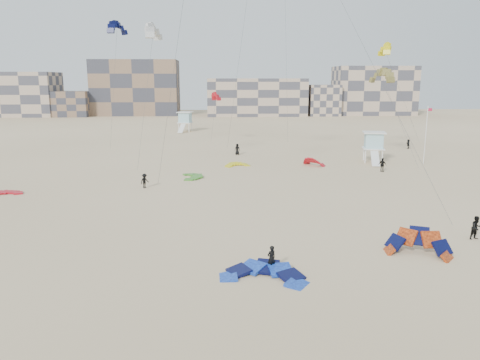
{
  "coord_description": "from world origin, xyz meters",
  "views": [
    {
      "loc": [
        -2.3,
        -26.78,
        11.57
      ],
      "look_at": [
        -0.85,
        6.0,
        4.52
      ],
      "focal_mm": 35.0,
      "sensor_mm": 36.0,
      "label": 1
    }
  ],
  "objects_px": {
    "kite_ground_blue": "(264,278)",
    "kite_ground_orange": "(417,254)",
    "kitesurfer_main": "(271,258)",
    "lifeguard_tower_near": "(373,147)"
  },
  "relations": [
    {
      "from": "kitesurfer_main",
      "to": "kite_ground_orange",
      "type": "bearing_deg",
      "value": 163.11
    },
    {
      "from": "kite_ground_orange",
      "to": "kite_ground_blue",
      "type": "bearing_deg",
      "value": -138.98
    },
    {
      "from": "kitesurfer_main",
      "to": "lifeguard_tower_near",
      "type": "bearing_deg",
      "value": -145.58
    },
    {
      "from": "kite_ground_orange",
      "to": "kitesurfer_main",
      "type": "distance_m",
      "value": 10.47
    },
    {
      "from": "kite_ground_blue",
      "to": "lifeguard_tower_near",
      "type": "relative_size",
      "value": 0.78
    },
    {
      "from": "kitesurfer_main",
      "to": "kite_ground_blue",
      "type": "bearing_deg",
      "value": 32.35
    },
    {
      "from": "lifeguard_tower_near",
      "to": "kite_ground_blue",
      "type": "bearing_deg",
      "value": -104.35
    },
    {
      "from": "kite_ground_orange",
      "to": "kitesurfer_main",
      "type": "relative_size",
      "value": 2.74
    },
    {
      "from": "kite_ground_blue",
      "to": "kite_ground_orange",
      "type": "relative_size",
      "value": 1.11
    },
    {
      "from": "kite_ground_blue",
      "to": "kite_ground_orange",
      "type": "xyz_separation_m",
      "value": [
        10.75,
        3.29,
        0.0
      ]
    }
  ]
}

